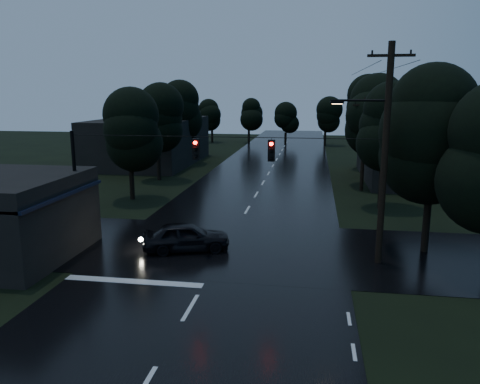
# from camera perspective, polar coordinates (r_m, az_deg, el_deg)

# --- Properties ---
(main_road) EXTENTS (12.00, 120.00, 0.02)m
(main_road) POSITION_cam_1_polar(r_m,az_deg,el_deg) (41.56, 2.83, 1.10)
(main_road) COLOR black
(main_road) RESTS_ON ground
(cross_street) EXTENTS (60.00, 9.00, 0.02)m
(cross_street) POSITION_cam_1_polar(r_m,az_deg,el_deg) (24.29, -1.79, -6.81)
(cross_street) COLOR black
(cross_street) RESTS_ON ground
(building_far_right) EXTENTS (10.00, 14.00, 4.40)m
(building_far_right) POSITION_cam_1_polar(r_m,az_deg,el_deg) (45.97, 21.10, 4.14)
(building_far_right) COLOR black
(building_far_right) RESTS_ON ground
(building_far_left) EXTENTS (10.00, 16.00, 5.00)m
(building_far_left) POSITION_cam_1_polar(r_m,az_deg,el_deg) (54.07, -10.95, 6.10)
(building_far_left) COLOR black
(building_far_left) RESTS_ON ground
(utility_pole_main) EXTENTS (3.50, 0.30, 10.00)m
(utility_pole_main) POSITION_cam_1_polar(r_m,az_deg,el_deg) (21.96, 17.03, 4.76)
(utility_pole_main) COLOR black
(utility_pole_main) RESTS_ON ground
(utility_pole_far) EXTENTS (2.00, 0.30, 7.50)m
(utility_pole_far) POSITION_cam_1_polar(r_m,az_deg,el_deg) (39.00, 14.84, 5.77)
(utility_pole_far) COLOR black
(utility_pole_far) RESTS_ON ground
(anchor_pole_left) EXTENTS (0.18, 0.18, 6.00)m
(anchor_pole_left) POSITION_cam_1_polar(r_m,az_deg,el_deg) (25.09, -19.36, 0.21)
(anchor_pole_left) COLOR black
(anchor_pole_left) RESTS_ON ground
(span_signals) EXTENTS (15.00, 0.37, 1.12)m
(span_signals) POSITION_cam_1_polar(r_m,az_deg,el_deg) (22.06, -0.94, 5.27)
(span_signals) COLOR black
(span_signals) RESTS_ON ground
(tree_corner_near) EXTENTS (4.48, 4.48, 9.44)m
(tree_corner_near) POSITION_cam_1_polar(r_m,az_deg,el_deg) (24.33, 22.58, 6.76)
(tree_corner_near) COLOR black
(tree_corner_near) RESTS_ON ground
(tree_left_a) EXTENTS (3.92, 3.92, 8.26)m
(tree_left_a) POSITION_cam_1_polar(r_m,az_deg,el_deg) (35.31, -13.35, 7.46)
(tree_left_a) COLOR black
(tree_left_a) RESTS_ON ground
(tree_left_b) EXTENTS (4.20, 4.20, 8.85)m
(tree_left_b) POSITION_cam_1_polar(r_m,az_deg,el_deg) (42.97, -10.08, 8.85)
(tree_left_b) COLOR black
(tree_left_b) RESTS_ON ground
(tree_left_c) EXTENTS (4.48, 4.48, 9.44)m
(tree_left_c) POSITION_cam_1_polar(r_m,az_deg,el_deg) (52.67, -7.16, 9.88)
(tree_left_c) COLOR black
(tree_left_c) RESTS_ON ground
(tree_right_a) EXTENTS (4.20, 4.20, 8.85)m
(tree_right_a) POSITION_cam_1_polar(r_m,az_deg,el_deg) (33.00, 17.24, 7.61)
(tree_right_a) COLOR black
(tree_right_a) RESTS_ON ground
(tree_right_b) EXTENTS (4.48, 4.48, 9.44)m
(tree_right_b) POSITION_cam_1_polar(r_m,az_deg,el_deg) (40.97, 16.56, 8.92)
(tree_right_b) COLOR black
(tree_right_b) RESTS_ON ground
(tree_right_c) EXTENTS (4.76, 4.76, 10.03)m
(tree_right_c) POSITION_cam_1_polar(r_m,az_deg,el_deg) (50.95, 15.82, 9.89)
(tree_right_c) COLOR black
(tree_right_c) RESTS_ON ground
(car) EXTENTS (4.66, 2.96, 1.48)m
(car) POSITION_cam_1_polar(r_m,az_deg,el_deg) (23.81, -6.56, -5.41)
(car) COLOR black
(car) RESTS_ON ground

